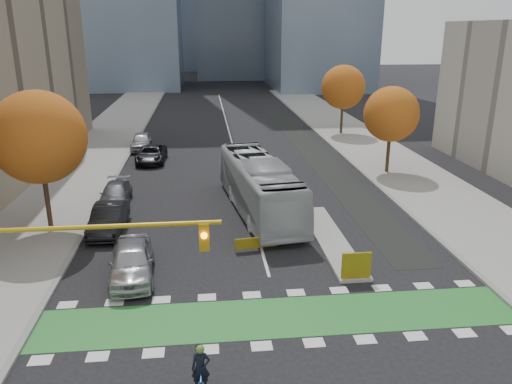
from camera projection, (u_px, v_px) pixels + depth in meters
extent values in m
plane|color=black|center=(286.00, 338.00, 19.18)|extent=(300.00, 300.00, 0.00)
cube|color=gray|center=(61.00, 189.00, 36.70)|extent=(7.00, 120.00, 0.15)
cube|color=gray|center=(414.00, 178.00, 39.41)|extent=(7.00, 120.00, 0.15)
cube|color=gray|center=(110.00, 188.00, 37.05)|extent=(0.30, 120.00, 0.16)
cube|color=gray|center=(371.00, 180.00, 39.06)|extent=(0.30, 120.00, 0.16)
cube|color=#287C2E|center=(280.00, 317.00, 20.59)|extent=(20.00, 3.00, 0.01)
cube|color=silver|center=(229.00, 133.00, 56.98)|extent=(0.15, 70.00, 0.01)
cube|color=black|center=(312.00, 152.00, 48.28)|extent=(2.50, 50.00, 0.01)
cube|color=gray|center=(330.00, 239.00, 28.06)|extent=(1.60, 10.00, 0.16)
cube|color=yellow|center=(356.00, 266.00, 23.30)|extent=(1.40, 0.12, 1.30)
cylinder|color=#332114|center=(46.00, 189.00, 28.50)|extent=(0.28, 0.28, 5.25)
sphere|color=#944A12|center=(39.00, 137.00, 27.57)|extent=(5.20, 5.20, 5.20)
cylinder|color=#332114|center=(389.00, 146.00, 40.46)|extent=(0.28, 0.28, 4.55)
sphere|color=#944A12|center=(391.00, 114.00, 39.65)|extent=(4.40, 4.40, 4.40)
cylinder|color=#332114|center=(342.00, 113.00, 55.58)|extent=(0.28, 0.28, 4.90)
sphere|color=#944A12|center=(343.00, 87.00, 54.71)|extent=(4.80, 4.80, 4.80)
cylinder|color=#BF9914|center=(97.00, 227.00, 16.47)|extent=(8.20, 0.16, 0.16)
cube|color=#BF9914|center=(204.00, 236.00, 16.97)|extent=(0.35, 0.28, 1.00)
sphere|color=orange|center=(204.00, 236.00, 16.77)|extent=(0.22, 0.22, 0.22)
imported|color=black|center=(201.00, 368.00, 15.51)|extent=(0.60, 0.41, 1.63)
sphere|color=#597F2D|center=(200.00, 349.00, 15.30)|extent=(0.28, 0.28, 0.28)
imported|color=#B7BCBF|center=(259.00, 185.00, 32.02)|extent=(4.60, 12.89, 3.51)
imported|color=#A7A7AD|center=(132.00, 261.00, 23.64)|extent=(2.41, 5.16, 1.71)
imported|color=black|center=(109.00, 219.00, 29.06)|extent=(1.83, 4.90, 1.60)
imported|color=#505055|center=(115.00, 194.00, 33.78)|extent=(2.02, 4.74, 1.36)
imported|color=black|center=(151.00, 154.00, 44.36)|extent=(2.58, 5.29, 1.45)
imported|color=#A3A4A9|center=(142.00, 141.00, 48.92)|extent=(2.03, 4.90, 1.66)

